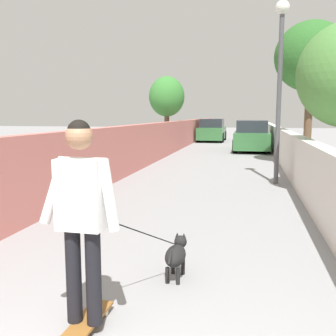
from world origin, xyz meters
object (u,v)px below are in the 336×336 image
car_near (252,137)px  person_skateboarder (81,207)px  tree_left_mid (167,97)px  skateboard (85,324)px  dog (176,254)px  car_far (212,131)px  lamp_post (280,62)px  tree_right_distant (311,57)px

car_near → person_skateboarder: bearing=175.2°
tree_left_mid → skateboard: 18.22m
dog → car_far: size_ratio=0.36×
tree_left_mid → lamp_post: size_ratio=0.83×
skateboard → car_far: (24.07, 1.20, 0.65)m
tree_right_distant → car_far: tree_right_distant is taller
tree_left_mid → tree_right_distant: bearing=-132.9°
person_skateboarder → skateboard: bearing=7.1°
tree_right_distant → person_skateboarder: size_ratio=2.96×
skateboard → car_far: 24.11m
lamp_post → car_far: bearing=11.2°
person_skateboarder → dog: person_skateboarder is taller
skateboard → dog: (1.23, -0.55, 0.21)m
tree_left_mid → person_skateboarder: size_ratio=2.26×
person_skateboarder → lamp_post: bearing=-15.0°
person_skateboarder → car_far: (24.07, 1.20, -0.37)m
tree_right_distant → car_far: size_ratio=1.19×
lamp_post → skateboard: lamp_post is taller
lamp_post → car_near: bearing=3.6°
tree_right_distant → skateboard: tree_right_distant is taller
tree_left_mid → car_far: (6.31, -1.88, -2.05)m
lamp_post → skateboard: bearing=165.0°
lamp_post → dog: 7.23m
tree_right_distant → person_skateboarder: 12.53m
tree_left_mid → person_skateboarder: bearing=-170.2°
lamp_post → car_near: (9.57, 0.60, -2.46)m
person_skateboarder → tree_left_mid: bearing=9.8°
tree_right_distant → dog: tree_right_distant is taller
tree_left_mid → skateboard: bearing=-170.2°
person_skateboarder → dog: (1.23, -0.55, -0.81)m
tree_right_distant → person_skateboarder: tree_right_distant is taller
tree_right_distant → dog: (-10.52, 2.83, -3.54)m
tree_right_distant → person_skateboarder: (-11.76, 3.38, -2.73)m
skateboard → tree_left_mid: bearing=9.8°
skateboard → person_skateboarder: size_ratio=0.47×
skateboard → person_skateboarder: bearing=-172.9°
tree_left_mid → skateboard: (-17.76, -3.07, -2.70)m
tree_left_mid → tree_right_distant: size_ratio=0.76×
car_near → tree_left_mid: bearing=83.6°
skateboard → dog: 1.37m
dog → car_near: bearing=-3.2°
dog → car_far: car_far is taller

